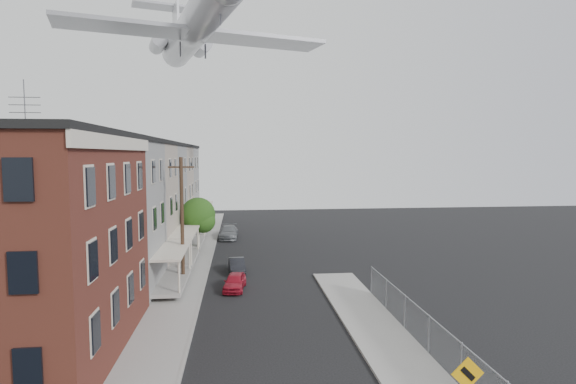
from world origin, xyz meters
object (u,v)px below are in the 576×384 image
(warning_sign, at_px, (467,384))
(street_tree, at_px, (199,216))
(car_far, at_px, (229,232))
(utility_pole, at_px, (182,218))
(airplane, at_px, (193,28))
(car_near, at_px, (235,282))
(car_mid, at_px, (237,266))

(warning_sign, height_order, street_tree, street_tree)
(warning_sign, relative_size, car_far, 0.59)
(warning_sign, bearing_deg, utility_pole, 120.48)
(airplane, bearing_deg, street_tree, 84.61)
(warning_sign, relative_size, street_tree, 0.54)
(warning_sign, xyz_separation_m, car_far, (-8.37, 35.99, -1.20))
(car_far, bearing_deg, warning_sign, -74.95)
(car_near, height_order, car_mid, car_near)
(utility_pole, relative_size, car_near, 2.73)
(street_tree, distance_m, car_mid, 8.68)
(utility_pole, height_order, street_tree, utility_pole)
(car_near, bearing_deg, warning_sign, -58.63)
(warning_sign, xyz_separation_m, car_mid, (-7.40, 21.55, -1.33))
(car_near, bearing_deg, airplane, 115.81)
(utility_pole, distance_m, car_near, 5.86)
(car_mid, xyz_separation_m, car_far, (-0.97, 14.44, 0.14))
(airplane, bearing_deg, car_far, 72.60)
(car_mid, bearing_deg, warning_sign, -75.87)
(airplane, bearing_deg, warning_sign, -68.27)
(street_tree, distance_m, car_near, 12.70)
(utility_pole, bearing_deg, airplane, 88.67)
(warning_sign, relative_size, airplane, 0.11)
(street_tree, xyz_separation_m, airplane, (-0.13, -1.35, 16.63))
(car_mid, relative_size, car_far, 0.71)
(car_near, bearing_deg, car_mid, 96.03)
(utility_pole, height_order, car_mid, utility_pole)
(utility_pole, distance_m, car_mid, 6.15)
(car_mid, bearing_deg, airplane, 115.92)
(car_mid, xyz_separation_m, airplane, (-3.60, 6.05, 19.53))
(utility_pole, relative_size, street_tree, 1.73)
(warning_sign, relative_size, utility_pole, 0.31)
(warning_sign, distance_m, car_mid, 22.82)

